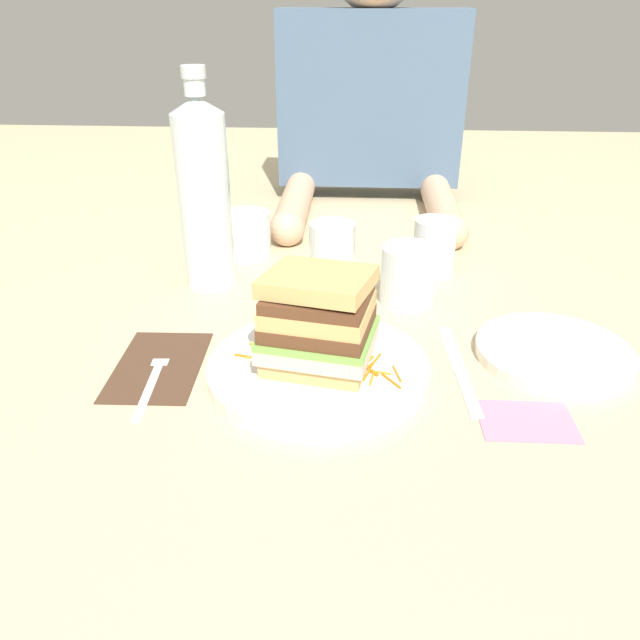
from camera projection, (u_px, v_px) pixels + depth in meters
ground_plane at (311, 371)px, 0.73m from camera, size 3.00×3.00×0.00m
main_plate at (318, 368)px, 0.72m from camera, size 0.26×0.26×0.02m
sandwich at (318, 321)px, 0.69m from camera, size 0.14×0.13×0.11m
carrot_shred_0 at (261, 359)px, 0.72m from camera, size 0.02×0.01×0.00m
carrot_shred_1 at (269, 355)px, 0.73m from camera, size 0.03×0.02×0.00m
carrot_shred_2 at (265, 352)px, 0.73m from camera, size 0.01×0.02×0.00m
carrot_shred_3 at (246, 356)px, 0.73m from camera, size 0.03×0.01×0.00m
carrot_shred_4 at (257, 347)px, 0.74m from camera, size 0.02×0.02×0.00m
carrot_shred_5 at (260, 352)px, 0.74m from camera, size 0.02×0.03×0.00m
carrot_shred_6 at (255, 356)px, 0.73m from camera, size 0.02×0.01×0.00m
carrot_shred_7 at (370, 370)px, 0.70m from camera, size 0.02×0.02×0.00m
carrot_shred_8 at (391, 381)px, 0.68m from camera, size 0.02×0.03×0.00m
carrot_shred_9 at (367, 363)px, 0.71m from camera, size 0.02×0.03×0.00m
carrot_shred_10 at (380, 372)px, 0.70m from camera, size 0.03×0.01×0.00m
carrot_shred_11 at (397, 374)px, 0.69m from camera, size 0.01×0.03×0.00m
carrot_shred_12 at (366, 375)px, 0.69m from camera, size 0.01×0.02×0.00m
carrot_shred_13 at (372, 379)px, 0.68m from camera, size 0.01×0.02×0.00m
carrot_shred_14 at (375, 362)px, 0.71m from camera, size 0.01×0.03×0.00m
carrot_shred_15 at (368, 367)px, 0.70m from camera, size 0.02×0.02×0.00m
napkin_dark at (159, 366)px, 0.74m from camera, size 0.11×0.16×0.00m
fork at (154, 374)px, 0.72m from camera, size 0.03×0.17×0.00m
knife at (460, 370)px, 0.73m from camera, size 0.03×0.20×0.00m
juice_glass at (408, 278)px, 0.88m from camera, size 0.08×0.08×0.08m
water_bottle at (204, 193)px, 0.89m from camera, size 0.08×0.08×0.31m
empty_tumbler_0 at (332, 253)px, 0.94m from camera, size 0.07×0.07×0.09m
empty_tumbler_1 at (434, 247)px, 0.97m from camera, size 0.07×0.07×0.09m
empty_tumbler_2 at (247, 234)px, 1.04m from camera, size 0.08×0.08×0.08m
side_plate at (554, 352)px, 0.75m from camera, size 0.19×0.19×0.01m
napkin_pink at (527, 421)px, 0.64m from camera, size 0.10×0.07×0.00m
diner_across at (371, 78)px, 1.24m from camera, size 0.38×0.44×0.54m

